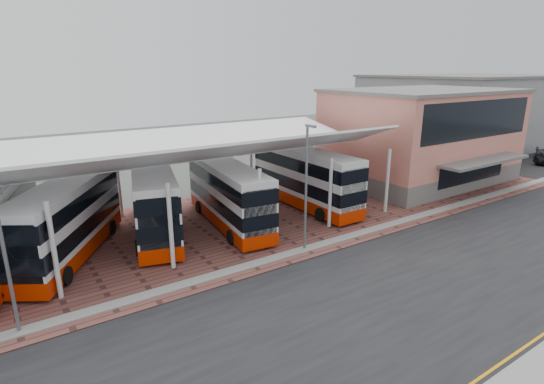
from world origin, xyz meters
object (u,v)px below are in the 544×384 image
object	(u,v)px
terminal	(422,135)
bus_5	(305,178)
bus_3	(154,201)
bus_2	(67,221)
bus_4	(229,195)

from	to	relation	value
terminal	bus_5	world-z (taller)	terminal
terminal	bus_3	size ratio (longest dim) A/B	1.57
terminal	bus_2	bearing A→B (deg)	-179.22
terminal	bus_5	bearing A→B (deg)	-178.00
bus_4	bus_5	bearing A→B (deg)	10.57
terminal	bus_2	distance (m)	33.74
terminal	bus_5	size ratio (longest dim) A/B	1.58
terminal	bus_3	distance (m)	28.09
terminal	bus_4	size ratio (longest dim) A/B	1.64
terminal	bus_5	xyz separation A→B (m)	(-15.45, -0.54, -2.22)
bus_5	bus_4	bearing A→B (deg)	-176.13
bus_5	terminal	bearing A→B (deg)	2.40
bus_3	bus_4	size ratio (longest dim) A/B	1.04
bus_4	bus_2	bearing A→B (deg)	-175.70
bus_3	terminal	bearing A→B (deg)	14.58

